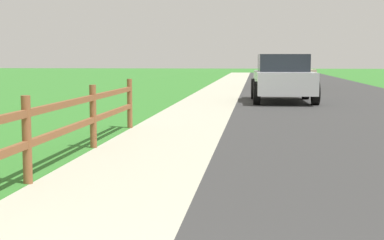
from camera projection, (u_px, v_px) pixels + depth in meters
name	position (u px, v px, depth m)	size (l,w,h in m)	color
ground_plane	(242.00, 91.00, 26.37)	(120.00, 120.00, 0.00)	#32772A
road_asphalt	(315.00, 89.00, 27.96)	(7.00, 66.00, 0.01)	#343434
curb_concrete	(183.00, 88.00, 28.68)	(6.00, 66.00, 0.01)	#B6B39C
grass_verge	(153.00, 88.00, 28.84)	(5.00, 66.00, 0.00)	#32772A
rail_fence	(27.00, 132.00, 6.77)	(0.11, 11.22, 1.05)	brown
parked_suv_silver	(283.00, 78.00, 19.78)	(2.21, 4.33, 1.63)	#B7BABF
parked_car_beige	(290.00, 73.00, 29.24)	(2.38, 4.76, 1.54)	#C6B793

